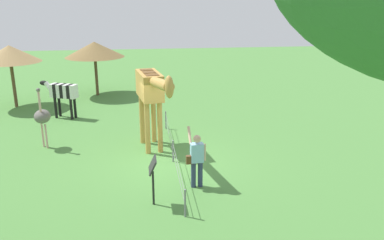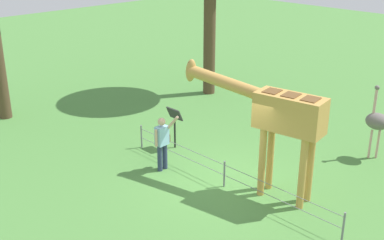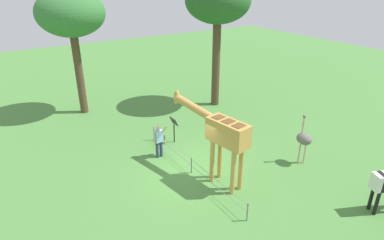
% 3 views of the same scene
% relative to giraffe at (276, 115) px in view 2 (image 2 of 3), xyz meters
% --- Properties ---
extents(ground_plane, '(60.00, 60.00, 0.00)m').
position_rel_giraffe_xyz_m(ground_plane, '(1.10, 0.46, -2.19)').
color(ground_plane, '#4C843D').
extents(giraffe, '(4.02, 1.12, 3.22)m').
position_rel_giraffe_xyz_m(giraffe, '(0.00, 0.00, 0.00)').
color(giraffe, '#C69347').
rests_on(giraffe, ground_plane).
extents(visitor, '(0.62, 0.58, 1.72)m').
position_rel_giraffe_xyz_m(visitor, '(2.99, 1.13, -1.29)').
color(visitor, navy).
rests_on(visitor, ground_plane).
extents(ostrich, '(0.70, 0.56, 2.25)m').
position_rel_giraffe_xyz_m(ostrich, '(-0.83, -3.89, -1.01)').
color(ostrich, '#CC9E93').
rests_on(ostrich, ground_plane).
extents(info_sign, '(0.56, 0.21, 1.32)m').
position_rel_giraffe_xyz_m(info_sign, '(3.87, -0.14, -1.24)').
color(info_sign, black).
rests_on(info_sign, ground_plane).
extents(wire_fence, '(7.05, 0.05, 0.75)m').
position_rel_giraffe_xyz_m(wire_fence, '(1.10, 0.62, -1.78)').
color(wire_fence, slate).
rests_on(wire_fence, ground_plane).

